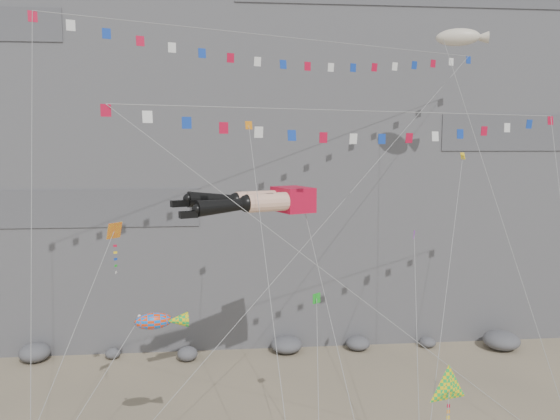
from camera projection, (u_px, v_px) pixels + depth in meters
name	position (u px, v px, depth m)	size (l,w,h in m)	color
cliff	(271.00, 67.00, 56.78)	(80.00, 28.00, 50.00)	slate
talus_boulders	(287.00, 345.00, 44.91)	(60.00, 3.00, 1.20)	#5B5B5F
legs_kite	(259.00, 201.00, 31.54)	(9.41, 15.98, 20.03)	red
flag_banner_upper	(295.00, 39.00, 34.28)	(27.99, 19.78, 30.14)	red
flag_banner_lower	(369.00, 112.00, 29.11)	(25.66, 8.62, 22.24)	red
harlequin_kite	(114.00, 232.00, 28.09)	(5.33, 8.26, 15.16)	red
fish_windsock	(153.00, 321.00, 27.21)	(7.92, 6.48, 11.74)	#F53C0C
delta_kite	(449.00, 389.00, 26.03)	(3.78, 6.09, 8.13)	yellow
blimp_windsock	(458.00, 38.00, 36.86)	(4.75, 13.23, 27.12)	beige
small_kite_a	(250.00, 134.00, 31.67)	(2.20, 13.68, 22.39)	orange
small_kite_b	(414.00, 239.00, 33.76)	(4.27, 13.19, 17.38)	purple
small_kite_c	(317.00, 301.00, 30.02)	(2.16, 11.25, 13.65)	green
small_kite_d	(462.00, 165.00, 33.94)	(7.82, 13.74, 22.15)	yellow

